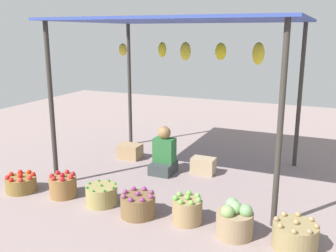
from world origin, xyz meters
TOP-DOWN VIEW (x-y plane):
  - ground_plane at (0.00, 0.00)m, footprint 14.00×14.00m
  - market_stall_structure at (0.01, 0.01)m, footprint 3.54×2.63m
  - vendor_person at (-0.32, -0.06)m, footprint 0.36×0.44m
  - basket_red_tomatoes at (-1.92, -1.59)m, footprint 0.43×0.43m
  - basket_red_apples at (-1.24, -1.49)m, footprint 0.38×0.38m
  - basket_green_chilies at (-0.59, -1.49)m, footprint 0.42×0.42m
  - basket_purple_onions at (0.01, -1.59)m, footprint 0.44×0.44m
  - basket_green_apples at (0.64, -1.50)m, footprint 0.37×0.37m
  - basket_cabbages at (1.25, -1.59)m, footprint 0.42×0.42m
  - basket_potatoes at (1.91, -1.56)m, footprint 0.48×0.48m
  - wooden_crate_near_vendor at (-1.19, 0.36)m, footprint 0.39×0.30m
  - wooden_crate_stacked_rear at (0.29, 0.15)m, footprint 0.38×0.25m

SIDE VIEW (x-z plane):
  - ground_plane at x=0.00m, z-range 0.00..0.00m
  - basket_red_tomatoes at x=-1.92m, z-range -0.02..0.25m
  - basket_green_chilies at x=-0.59m, z-range -0.01..0.27m
  - wooden_crate_near_vendor at x=-1.19m, z-range 0.00..0.26m
  - wooden_crate_stacked_rear at x=0.29m, z-range 0.00..0.27m
  - basket_potatoes at x=1.91m, z-range -0.02..0.31m
  - basket_purple_onions at x=0.01m, z-range -0.02..0.31m
  - basket_red_apples at x=-1.24m, z-range -0.02..0.33m
  - basket_green_apples at x=0.64m, z-range -0.02..0.34m
  - basket_cabbages at x=1.25m, z-range -0.03..0.40m
  - vendor_person at x=-0.32m, z-range -0.09..0.69m
  - market_stall_structure at x=0.01m, z-range 1.05..3.50m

